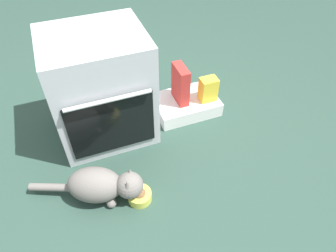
% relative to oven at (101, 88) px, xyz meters
% --- Properties ---
extents(ground, '(8.00, 8.00, 0.00)m').
position_rel_oven_xyz_m(ground, '(0.08, -0.46, -0.36)').
color(ground, '#284238').
extents(oven, '(0.61, 0.57, 0.72)m').
position_rel_oven_xyz_m(oven, '(0.00, 0.00, 0.00)').
color(oven, '#B7BABF').
rests_on(oven, ground).
extents(pantry_cabinet, '(0.46, 0.32, 0.11)m').
position_rel_oven_xyz_m(pantry_cabinet, '(0.59, -0.01, -0.31)').
color(pantry_cabinet, white).
rests_on(pantry_cabinet, ground).
extents(food_bowl, '(0.14, 0.14, 0.09)m').
position_rel_oven_xyz_m(food_bowl, '(0.04, -0.63, -0.33)').
color(food_bowl, '#D1D14C').
rests_on(food_bowl, ground).
extents(cat, '(0.62, 0.34, 0.22)m').
position_rel_oven_xyz_m(cat, '(-0.15, -0.55, -0.24)').
color(cat, slate).
rests_on(cat, ground).
extents(snack_bag, '(0.12, 0.09, 0.18)m').
position_rel_oven_xyz_m(snack_bag, '(0.74, -0.07, -0.16)').
color(snack_bag, yellow).
rests_on(snack_bag, pantry_cabinet).
extents(cereal_box, '(0.07, 0.18, 0.28)m').
position_rel_oven_xyz_m(cereal_box, '(0.55, -0.00, -0.11)').
color(cereal_box, '#B72D28').
rests_on(cereal_box, pantry_cabinet).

